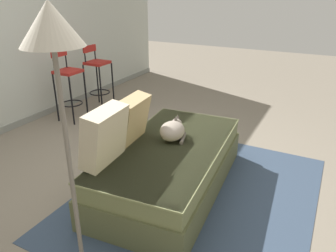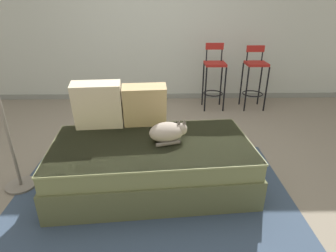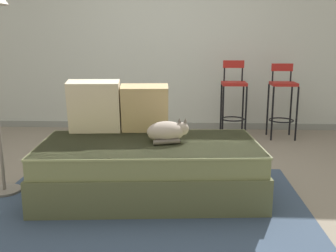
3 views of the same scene
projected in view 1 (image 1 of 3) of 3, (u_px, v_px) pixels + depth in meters
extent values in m
plane|color=slate|center=(136.00, 177.00, 3.42)|extent=(16.00, 16.00, 0.00)
cube|color=#334256|center=(198.00, 194.00, 3.12)|extent=(2.52, 2.06, 0.01)
cube|color=brown|center=(170.00, 174.00, 3.20)|extent=(1.89, 1.10, 0.29)
cube|color=olive|center=(170.00, 153.00, 3.11)|extent=(1.85, 1.06, 0.17)
cube|color=#868C57|center=(170.00, 146.00, 3.08)|extent=(1.86, 1.07, 0.02)
cube|color=beige|center=(104.00, 136.00, 2.69)|extent=(0.48, 0.27, 0.48)
cube|color=tan|center=(131.00, 119.00, 3.08)|extent=(0.44, 0.27, 0.45)
ellipsoid|color=gray|center=(172.00, 131.00, 3.17)|extent=(0.38, 0.32, 0.17)
sphere|color=gray|center=(177.00, 124.00, 3.28)|extent=(0.11, 0.11, 0.11)
cone|color=#544C44|center=(176.00, 118.00, 3.23)|extent=(0.03, 0.03, 0.04)
cone|color=#544C44|center=(178.00, 116.00, 3.27)|extent=(0.03, 0.03, 0.04)
cylinder|color=#544C44|center=(183.00, 138.00, 3.16)|extent=(0.22, 0.10, 0.04)
cylinder|color=black|center=(72.00, 101.00, 4.57)|extent=(0.02, 0.02, 0.71)
cylinder|color=black|center=(86.00, 95.00, 4.81)|extent=(0.02, 0.02, 0.71)
cylinder|color=black|center=(56.00, 98.00, 4.70)|extent=(0.02, 0.02, 0.71)
cylinder|color=black|center=(71.00, 93.00, 4.94)|extent=(0.02, 0.02, 0.71)
torus|color=black|center=(72.00, 103.00, 4.79)|extent=(0.32, 0.32, 0.02)
cube|color=maroon|center=(68.00, 71.00, 4.61)|extent=(0.32, 0.32, 0.04)
cylinder|color=black|center=(54.00, 64.00, 4.52)|extent=(0.02, 0.02, 0.27)
cylinder|color=black|center=(66.00, 61.00, 4.72)|extent=(0.02, 0.02, 0.27)
cube|color=maroon|center=(59.00, 53.00, 4.56)|extent=(0.28, 0.03, 0.10)
cylinder|color=black|center=(101.00, 89.00, 5.09)|extent=(0.02, 0.02, 0.71)
cylinder|color=black|center=(113.00, 85.00, 5.34)|extent=(0.02, 0.02, 0.71)
cylinder|color=black|center=(85.00, 87.00, 5.22)|extent=(0.02, 0.02, 0.71)
cylinder|color=black|center=(98.00, 82.00, 5.47)|extent=(0.02, 0.02, 0.71)
torus|color=black|center=(100.00, 92.00, 5.33)|extent=(0.33, 0.33, 0.02)
cube|color=maroon|center=(97.00, 63.00, 5.13)|extent=(0.32, 0.32, 0.04)
cylinder|color=black|center=(85.00, 57.00, 5.05)|extent=(0.02, 0.02, 0.23)
cylinder|color=black|center=(95.00, 55.00, 5.25)|extent=(0.02, 0.02, 0.23)
cube|color=maroon|center=(89.00, 49.00, 5.11)|extent=(0.28, 0.03, 0.10)
cylinder|color=slate|center=(72.00, 182.00, 1.91)|extent=(0.03, 0.03, 1.56)
cone|color=beige|center=(50.00, 23.00, 1.56)|extent=(0.32, 0.32, 0.22)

